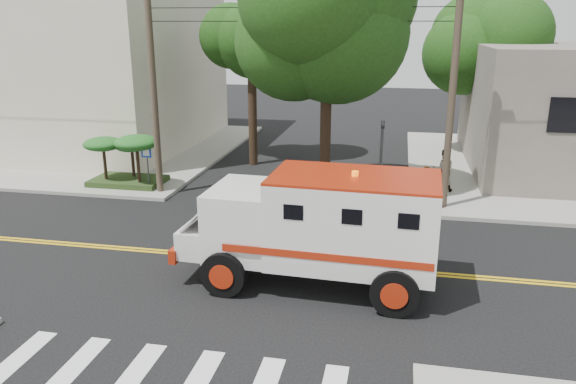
# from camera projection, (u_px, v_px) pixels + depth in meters

# --- Properties ---
(ground) EXTENTS (100.00, 100.00, 0.00)m
(ground) POSITION_uv_depth(u_px,v_px,m) (249.00, 259.00, 17.70)
(ground) COLOR black
(ground) RESTS_ON ground
(sidewalk_nw) EXTENTS (17.00, 17.00, 0.15)m
(sidewalk_nw) POSITION_uv_depth(u_px,v_px,m) (87.00, 148.00, 32.89)
(sidewalk_nw) COLOR gray
(sidewalk_nw) RESTS_ON ground
(building_left) EXTENTS (16.00, 14.00, 10.00)m
(building_left) POSITION_uv_depth(u_px,v_px,m) (60.00, 58.00, 33.20)
(building_left) COLOR beige
(building_left) RESTS_ON sidewalk_nw
(utility_pole_left) EXTENTS (0.28, 0.28, 9.00)m
(utility_pole_left) POSITION_uv_depth(u_px,v_px,m) (153.00, 90.00, 23.08)
(utility_pole_left) COLOR #382D23
(utility_pole_left) RESTS_ON ground
(utility_pole_right) EXTENTS (0.28, 0.28, 9.00)m
(utility_pole_right) POSITION_uv_depth(u_px,v_px,m) (452.00, 96.00, 21.04)
(utility_pole_right) COLOR #382D23
(utility_pole_right) RESTS_ON ground
(tree_main) EXTENTS (6.08, 5.70, 9.85)m
(tree_main) POSITION_uv_depth(u_px,v_px,m) (338.00, 21.00, 21.08)
(tree_main) COLOR black
(tree_main) RESTS_ON ground
(tree_left) EXTENTS (4.48, 4.20, 7.70)m
(tree_left) POSITION_uv_depth(u_px,v_px,m) (257.00, 53.00, 27.61)
(tree_left) COLOR black
(tree_left) RESTS_ON ground
(tree_right) EXTENTS (4.80, 4.50, 8.20)m
(tree_right) POSITION_uv_depth(u_px,v_px,m) (491.00, 44.00, 29.08)
(tree_right) COLOR black
(tree_right) RESTS_ON ground
(traffic_signal) EXTENTS (0.15, 0.18, 3.60)m
(traffic_signal) POSITION_uv_depth(u_px,v_px,m) (381.00, 156.00, 21.60)
(traffic_signal) COLOR #3F3F42
(traffic_signal) RESTS_ON ground
(accessibility_sign) EXTENTS (0.45, 0.10, 2.02)m
(accessibility_sign) POSITION_uv_depth(u_px,v_px,m) (147.00, 162.00, 24.26)
(accessibility_sign) COLOR #3F3F42
(accessibility_sign) RESTS_ON ground
(palm_planter) EXTENTS (3.52, 2.63, 2.36)m
(palm_planter) POSITION_uv_depth(u_px,v_px,m) (125.00, 152.00, 24.84)
(palm_planter) COLOR #1E3314
(palm_planter) RESTS_ON sidewalk_nw
(armored_truck) EXTENTS (7.29, 3.18, 3.27)m
(armored_truck) POSITION_uv_depth(u_px,v_px,m) (320.00, 223.00, 15.46)
(armored_truck) COLOR silver
(armored_truck) RESTS_ON ground
(pedestrian_a) EXTENTS (0.77, 0.72, 1.77)m
(pedestrian_a) POSITION_uv_depth(u_px,v_px,m) (424.00, 189.00, 21.53)
(pedestrian_a) COLOR gray
(pedestrian_a) RESTS_ON sidewalk_ne
(pedestrian_b) EXTENTS (0.94, 0.76, 1.84)m
(pedestrian_b) POSITION_uv_depth(u_px,v_px,m) (443.00, 170.00, 24.11)
(pedestrian_b) COLOR gray
(pedestrian_b) RESTS_ON sidewalk_ne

